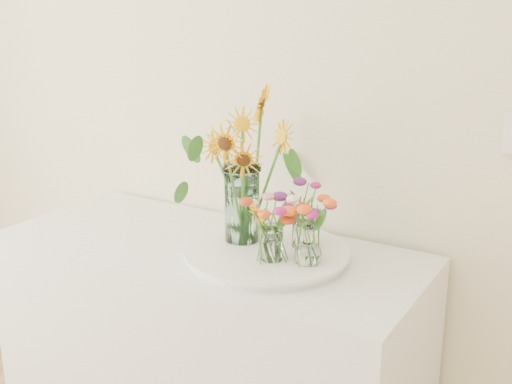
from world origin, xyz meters
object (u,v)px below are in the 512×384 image
Objects in this scene: small_vase_c at (303,229)px; counter at (210,368)px; mason_jar at (242,203)px; tray at (267,255)px; small_vase_b at (308,246)px; small_vase_a at (272,244)px.

counter is at bearing -164.20° from small_vase_c.
counter is at bearing -163.87° from mason_jar.
counter is 0.51m from tray.
counter is at bearing 175.39° from small_vase_b.
mason_jar is (-0.11, 0.03, 0.14)m from tray.
small_vase_a is (0.05, -0.06, 0.07)m from tray.
counter is 0.65m from small_vase_b.
small_vase_c is (0.03, 0.15, 0.01)m from small_vase_a.
tray is 0.18m from mason_jar.
mason_jar is 2.30× the size of small_vase_a.
small_vase_c reaches higher than tray.
small_vase_c is at bearing 15.80° from counter.
small_vase_a is at bearing -162.63° from small_vase_b.
small_vase_a is 0.15m from small_vase_c.
counter is 11.96× the size of small_vase_b.
small_vase_a reaches higher than tray.
mason_jar is at bearing -164.39° from small_vase_c.
mason_jar is at bearing 149.60° from small_vase_a.
tray reaches higher than counter.
small_vase_c reaches higher than small_vase_a.
mason_jar is at bearing 166.59° from small_vase_b.
small_vase_c is (-0.07, 0.12, 0.00)m from small_vase_b.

